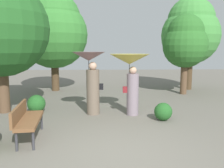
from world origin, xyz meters
TOP-DOWN VIEW (x-y plane):
  - ground_plane at (0.00, 0.00)m, footprint 40.00×40.00m
  - person_left at (-0.71, 3.09)m, footprint 1.06×1.06m
  - person_right at (0.56, 2.95)m, footprint 1.26×1.26m
  - park_bench at (-2.13, 0.93)m, footprint 0.66×1.55m
  - tree_near_right at (4.22, 7.76)m, footprint 2.97×2.97m
  - tree_mid_left at (-2.76, 7.64)m, footprint 3.38×3.38m
  - tree_mid_right at (3.52, 6.45)m, footprint 2.07×2.07m
  - bush_path_right at (-2.57, 3.36)m, footprint 0.60×0.60m
  - bush_behind_bench at (1.49, 2.29)m, footprint 0.54×0.54m

SIDE VIEW (x-z plane):
  - ground_plane at x=0.00m, z-range 0.00..0.00m
  - bush_behind_bench at x=1.49m, z-range 0.00..0.54m
  - bush_path_right at x=-2.57m, z-range 0.00..0.60m
  - park_bench at x=-2.13m, z-range 0.10..0.93m
  - person_left at x=-0.71m, z-range 0.36..2.40m
  - person_right at x=0.56m, z-range 0.50..2.47m
  - tree_mid_right at x=3.52m, z-range 0.61..4.35m
  - tree_near_right at x=4.22m, z-range 0.68..5.44m
  - tree_mid_left at x=-2.76m, z-range 0.61..5.57m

